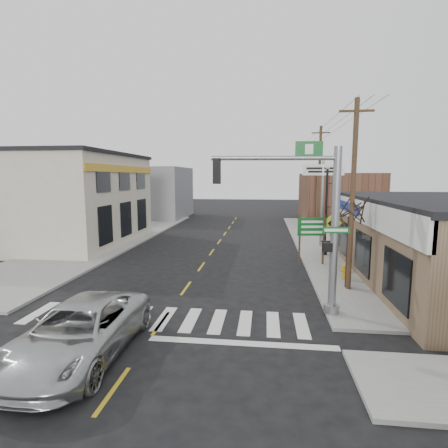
# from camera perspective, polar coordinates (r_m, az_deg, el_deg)

# --- Properties ---
(ground) EXTENTS (140.00, 140.00, 0.00)m
(ground) POSITION_cam_1_polar(r_m,az_deg,el_deg) (13.23, -10.24, -15.63)
(ground) COLOR black
(ground) RESTS_ON ground
(sidewalk_right) EXTENTS (6.00, 38.00, 0.13)m
(sidewalk_right) POSITION_cam_1_polar(r_m,az_deg,el_deg) (25.70, 18.66, -4.26)
(sidewalk_right) COLOR gray
(sidewalk_right) RESTS_ON ground
(sidewalk_left) EXTENTS (6.00, 38.00, 0.13)m
(sidewalk_left) POSITION_cam_1_polar(r_m,az_deg,el_deg) (28.14, -20.15, -3.31)
(sidewalk_left) COLOR gray
(sidewalk_left) RESTS_ON ground
(center_line) EXTENTS (0.12, 56.00, 0.01)m
(center_line) POSITION_cam_1_polar(r_m,az_deg,el_deg) (20.61, -3.72, -6.95)
(center_line) COLOR gold
(center_line) RESTS_ON ground
(crosswalk) EXTENTS (11.00, 2.20, 0.01)m
(crosswalk) POSITION_cam_1_polar(r_m,az_deg,el_deg) (13.58, -9.73, -14.96)
(crosswalk) COLOR silver
(crosswalk) RESTS_ON ground
(left_building) EXTENTS (12.00, 12.00, 6.80)m
(left_building) POSITION_cam_1_polar(r_m,az_deg,el_deg) (30.59, -26.31, 3.51)
(left_building) COLOR beige
(left_building) RESTS_ON ground
(bldg_distant_right) EXTENTS (8.00, 10.00, 5.60)m
(bldg_distant_right) POSITION_cam_1_polar(r_m,az_deg,el_deg) (42.50, 18.10, 4.07)
(bldg_distant_right) COLOR brown
(bldg_distant_right) RESTS_ON ground
(bldg_distant_left) EXTENTS (9.00, 10.00, 6.40)m
(bldg_distant_left) POSITION_cam_1_polar(r_m,az_deg,el_deg) (46.04, -11.87, 5.04)
(bldg_distant_left) COLOR gray
(bldg_distant_left) RESTS_ON ground
(suv) EXTENTS (2.63, 5.68, 1.58)m
(suv) POSITION_cam_1_polar(r_m,az_deg,el_deg) (11.36, -22.49, -15.85)
(suv) COLOR #ABAEB0
(suv) RESTS_ON ground
(traffic_signal_pole) EXTENTS (5.01, 0.38, 6.34)m
(traffic_signal_pole) POSITION_cam_1_polar(r_m,az_deg,el_deg) (13.19, 14.53, 1.77)
(traffic_signal_pole) COLOR gray
(traffic_signal_pole) RESTS_ON sidewalk_right
(guide_sign) EXTENTS (1.68, 0.14, 2.95)m
(guide_sign) POSITION_cam_1_polar(r_m,az_deg,el_deg) (20.95, 14.14, -1.27)
(guide_sign) COLOR #4A3522
(guide_sign) RESTS_ON sidewalk_right
(fire_hydrant) EXTENTS (0.24, 0.24, 0.76)m
(fire_hydrant) POSITION_cam_1_polar(r_m,az_deg,el_deg) (18.62, 19.11, -7.26)
(fire_hydrant) COLOR #C08307
(fire_hydrant) RESTS_ON sidewalk_right
(ped_crossing_sign) EXTENTS (1.13, 0.08, 2.91)m
(ped_crossing_sign) POSITION_cam_1_polar(r_m,az_deg,el_deg) (22.08, 17.25, -0.73)
(ped_crossing_sign) COLOR gray
(ped_crossing_sign) RESTS_ON sidewalk_right
(lamp_post) EXTENTS (0.76, 0.60, 5.86)m
(lamp_post) POSITION_cam_1_polar(r_m,az_deg,el_deg) (23.57, 16.50, 3.29)
(lamp_post) COLOR black
(lamp_post) RESTS_ON sidewalk_right
(dance_center_sign) EXTENTS (2.94, 0.18, 6.25)m
(dance_center_sign) POSITION_cam_1_polar(r_m,az_deg,el_deg) (26.48, 15.82, 6.70)
(dance_center_sign) COLOR gray
(dance_center_sign) RESTS_ON sidewalk_right
(bare_tree) EXTENTS (2.48, 2.48, 4.96)m
(bare_tree) POSITION_cam_1_polar(r_m,az_deg,el_deg) (16.78, 20.01, 3.20)
(bare_tree) COLOR black
(bare_tree) RESTS_ON sidewalk_right
(shrub_front) EXTENTS (1.43, 1.43, 1.07)m
(shrub_front) POSITION_cam_1_polar(r_m,az_deg,el_deg) (14.92, 31.39, -11.20)
(shrub_front) COLOR #173A15
(shrub_front) RESTS_ON sidewalk_right
(shrub_back) EXTENTS (1.20, 1.20, 0.90)m
(shrub_back) POSITION_cam_1_polar(r_m,az_deg,el_deg) (19.96, 25.12, -6.46)
(shrub_back) COLOR black
(shrub_back) RESTS_ON sidewalk_right
(utility_pole_near) EXTENTS (1.47, 0.22, 8.45)m
(utility_pole_near) POSITION_cam_1_polar(r_m,az_deg,el_deg) (16.53, 20.26, 4.62)
(utility_pole_near) COLOR #4F3520
(utility_pole_near) RESTS_ON sidewalk_right
(utility_pole_far) EXTENTS (1.73, 0.26, 9.93)m
(utility_pole_far) POSITION_cam_1_polar(r_m,az_deg,el_deg) (35.62, 15.29, 7.45)
(utility_pole_far) COLOR #3C2118
(utility_pole_far) RESTS_ON sidewalk_right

